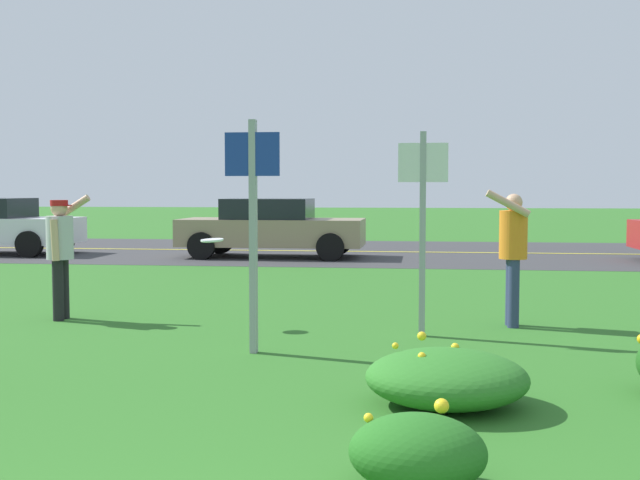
# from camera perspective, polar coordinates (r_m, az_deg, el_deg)

# --- Properties ---
(ground_plane) EXTENTS (120.00, 120.00, 0.00)m
(ground_plane) POSITION_cam_1_polar(r_m,az_deg,el_deg) (11.68, 3.40, -4.58)
(ground_plane) COLOR #2D6B23
(highway_strip) EXTENTS (120.00, 8.81, 0.01)m
(highway_strip) POSITION_cam_1_polar(r_m,az_deg,el_deg) (21.13, 5.20, -0.86)
(highway_strip) COLOR #38383A
(highway_strip) RESTS_ON ground
(highway_center_stripe) EXTENTS (120.00, 0.16, 0.00)m
(highway_center_stripe) POSITION_cam_1_polar(r_m,az_deg,el_deg) (21.13, 5.20, -0.85)
(highway_center_stripe) COLOR yellow
(highway_center_stripe) RESTS_ON ground
(daylily_clump_near_camera) EXTENTS (0.78, 0.63, 0.48)m
(daylily_clump_near_camera) POSITION_cam_1_polar(r_m,az_deg,el_deg) (4.57, 7.10, -15.03)
(daylily_clump_near_camera) COLOR #23661E
(daylily_clump_near_camera) RESTS_ON ground
(daylily_clump_mid_center) EXTENTS (1.27, 1.15, 0.50)m
(daylily_clump_mid_center) POSITION_cam_1_polar(r_m,az_deg,el_deg) (6.26, 9.17, -9.86)
(daylily_clump_mid_center) COLOR #2D7526
(daylily_clump_mid_center) RESTS_ON ground
(sign_post_near_path) EXTENTS (0.56, 0.10, 2.39)m
(sign_post_near_path) POSITION_cam_1_polar(r_m,az_deg,el_deg) (8.02, -4.89, 2.05)
(sign_post_near_path) COLOR #93969B
(sign_post_near_path) RESTS_ON ground
(sign_post_by_roadside) EXTENTS (0.56, 0.10, 2.33)m
(sign_post_by_roadside) POSITION_cam_1_polar(r_m,az_deg,el_deg) (8.98, 7.46, 2.01)
(sign_post_by_roadside) COLOR #93969B
(sign_post_by_roadside) RESTS_ON ground
(person_thrower_red_cap_gray_shirt) EXTENTS (0.50, 0.50, 1.61)m
(person_thrower_red_cap_gray_shirt) POSITION_cam_1_polar(r_m,az_deg,el_deg) (10.62, -18.33, -0.48)
(person_thrower_red_cap_gray_shirt) COLOR #B2B2B7
(person_thrower_red_cap_gray_shirt) RESTS_ON ground
(person_catcher_orange_shirt) EXTENTS (0.54, 0.50, 1.68)m
(person_catcher_orange_shirt) POSITION_cam_1_polar(r_m,az_deg,el_deg) (9.86, 13.81, -0.50)
(person_catcher_orange_shirt) COLOR orange
(person_catcher_orange_shirt) RESTS_ON ground
(frisbee_white) EXTENTS (0.28, 0.28, 0.05)m
(frisbee_white) POSITION_cam_1_polar(r_m,az_deg,el_deg) (9.69, -7.84, -0.02)
(frisbee_white) COLOR white
(car_tan_center_left) EXTENTS (4.50, 2.00, 1.45)m
(car_tan_center_left) POSITION_cam_1_polar(r_m,az_deg,el_deg) (19.44, -3.55, 0.92)
(car_tan_center_left) COLOR #937F60
(car_tan_center_left) RESTS_ON ground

